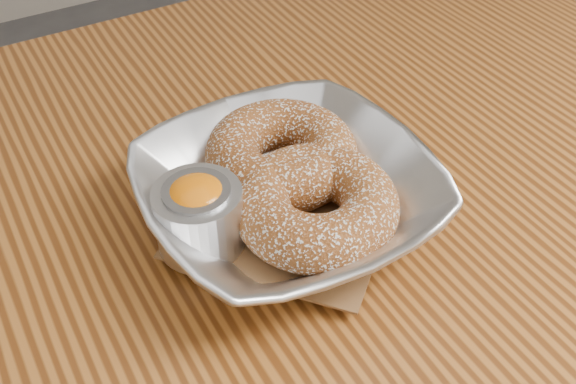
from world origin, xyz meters
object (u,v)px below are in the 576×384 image
serving_bowl (288,197)px  donut_back (281,154)px  ramekin (199,214)px  table (243,363)px  donut_front (316,205)px

serving_bowl → donut_back: bearing=66.9°
ramekin → table: bearing=-77.4°
table → ramekin: size_ratio=19.74×
serving_bowl → donut_front: size_ratio=1.78×
table → donut_back: size_ratio=10.29×
table → ramekin: (-0.01, 0.04, 0.13)m
donut_back → donut_front: same height
table → serving_bowl: 0.14m
donut_front → ramekin: bearing=160.6°
table → ramekin: bearing=102.6°
table → serving_bowl: bearing=28.9°
donut_front → ramekin: 0.08m
donut_back → donut_front: size_ratio=1.00×
serving_bowl → donut_front: 0.02m
donut_back → ramekin: (-0.08, -0.04, 0.01)m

